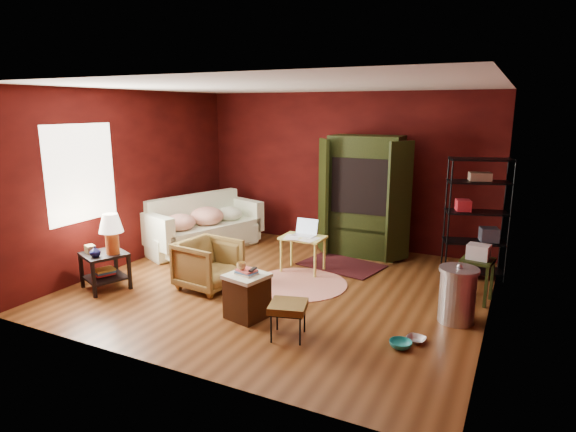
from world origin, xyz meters
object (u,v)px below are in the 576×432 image
laptop_desk (303,240)px  wire_shelving (478,213)px  armchair (208,262)px  sofa (201,228)px  side_table (108,244)px  tv_armoire (365,194)px  hamper (247,295)px

laptop_desk → wire_shelving: size_ratio=0.45×
armchair → laptop_desk: 1.54m
sofa → laptop_desk: laptop_desk is taller
side_table → tv_armoire: bearing=49.7°
armchair → side_table: bearing=124.3°
sofa → hamper: (2.26, -2.12, -0.10)m
wire_shelving → armchair: bearing=-163.8°
armchair → hamper: size_ratio=1.21×
sofa → hamper: sofa is taller
hamper → laptop_desk: bearing=93.1°
sofa → tv_armoire: bearing=-44.8°
hamper → laptop_desk: (-0.10, 1.86, 0.22)m
sofa → hamper: bearing=-108.6°
sofa → armchair: size_ratio=2.60×
laptop_desk → hamper: bearing=-87.4°
side_table → sofa: bearing=90.6°
armchair → side_table: side_table is taller
armchair → hamper: (1.00, -0.61, -0.10)m
sofa → armchair: sofa is taller
armchair → laptop_desk: bearing=-29.4°
sofa → side_table: bearing=-154.8°
hamper → wire_shelving: bearing=50.1°
laptop_desk → tv_armoire: tv_armoire is taller
side_table → hamper: size_ratio=1.72×
armchair → side_table: size_ratio=0.70×
sofa → laptop_desk: (2.16, -0.27, 0.11)m
wire_shelving → tv_armoire: bearing=151.9°
tv_armoire → sofa: bearing=-161.0°
sofa → tv_armoire: size_ratio=0.97×
sofa → hamper: size_ratio=3.14×
sofa → wire_shelving: wire_shelving is taller
side_table → wire_shelving: (4.56, 2.81, 0.34)m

